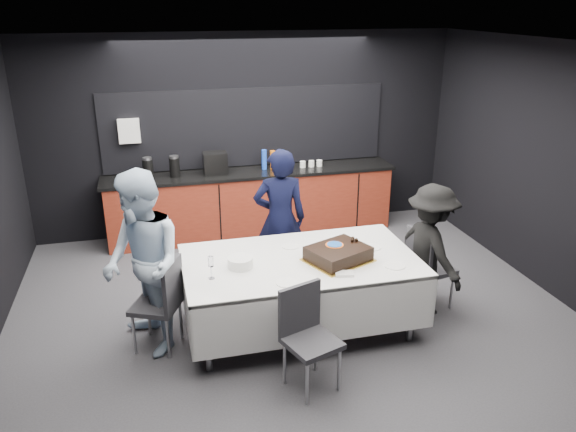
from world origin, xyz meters
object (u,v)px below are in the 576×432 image
at_px(chair_near, 307,330).
at_px(plate_stack, 240,262).
at_px(party_table, 300,271).
at_px(chair_right, 426,263).
at_px(person_left, 143,264).
at_px(champagne_flute, 211,263).
at_px(chair_left, 163,298).
at_px(cake_assembly, 338,254).
at_px(person_center, 280,219).
at_px(person_right, 430,250).

bearing_deg(chair_near, plate_stack, 116.19).
distance_m(party_table, chair_right, 1.43).
distance_m(party_table, person_left, 1.53).
bearing_deg(chair_right, person_left, -179.08).
relative_size(champagne_flute, chair_left, 0.24).
bearing_deg(chair_near, chair_right, 30.58).
xyz_separation_m(chair_left, chair_near, (1.17, -0.86, 0.00)).
bearing_deg(chair_left, plate_stack, -0.36).
relative_size(chair_right, person_left, 0.52).
xyz_separation_m(cake_assembly, person_center, (-0.33, 1.09, -0.02)).
xyz_separation_m(plate_stack, champagne_flute, (-0.30, -0.17, 0.11)).
bearing_deg(person_left, champagne_flute, 50.52).
bearing_deg(party_table, plate_stack, -177.17).
distance_m(chair_near, person_right, 1.84).
relative_size(chair_left, chair_right, 1.00).
relative_size(chair_left, chair_near, 1.00).
distance_m(chair_right, person_left, 2.96).
xyz_separation_m(cake_assembly, person_left, (-1.86, 0.15, 0.04)).
relative_size(cake_assembly, champagne_flute, 3.28).
bearing_deg(chair_right, person_right, -94.58).
bearing_deg(party_table, champagne_flute, -167.46).
bearing_deg(champagne_flute, plate_stack, 29.86).
bearing_deg(person_left, cake_assembly, 65.97).
distance_m(chair_left, person_right, 2.78).
bearing_deg(person_right, plate_stack, 81.08).
bearing_deg(chair_right, plate_stack, -177.31).
distance_m(chair_left, person_left, 0.39).
bearing_deg(chair_right, party_table, -177.37).
distance_m(champagne_flute, person_right, 2.35).
bearing_deg(person_left, person_right, 70.00).
bearing_deg(cake_assembly, person_left, 175.50).
relative_size(chair_near, person_right, 0.64).
distance_m(champagne_flute, person_left, 0.65).
distance_m(champagne_flute, chair_left, 0.63).
bearing_deg(chair_left, chair_near, -36.34).
height_order(chair_left, person_left, person_left).
height_order(party_table, chair_left, chair_left).
bearing_deg(person_right, person_left, 79.94).
xyz_separation_m(chair_right, chair_near, (-1.61, -0.95, 0.00)).
xyz_separation_m(party_table, plate_stack, (-0.61, -0.03, 0.19)).
xyz_separation_m(chair_near, person_right, (1.61, 0.88, 0.18)).
height_order(party_table, chair_right, chair_right).
xyz_separation_m(cake_assembly, plate_stack, (-0.96, 0.10, -0.02)).
distance_m(party_table, cake_assembly, 0.43).
distance_m(cake_assembly, person_center, 1.14).
bearing_deg(party_table, person_center, 88.63).
bearing_deg(cake_assembly, person_right, 6.53).
height_order(champagne_flute, person_left, person_left).
height_order(chair_near, person_center, person_center).
height_order(champagne_flute, person_center, person_center).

